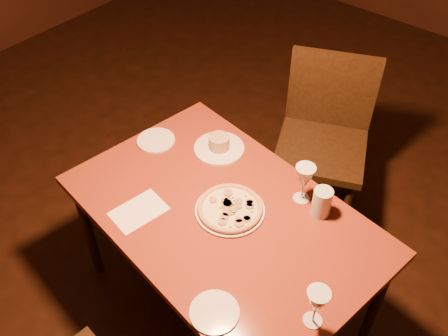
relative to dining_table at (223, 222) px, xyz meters
The scene contains 11 objects.
floor 0.66m from the dining_table, 96.48° to the right, with size 7.00×7.00×0.00m, color black.
dining_table is the anchor object (origin of this frame).
chair_far 0.88m from the dining_table, 91.79° to the left, with size 0.60×0.60×0.95m.
pizza_plate 0.08m from the dining_table, 54.60° to the left, with size 0.29×0.29×0.03m.
ramekin_saucer 0.40m from the dining_table, 132.59° to the left, with size 0.24×0.24×0.07m.
wine_glass_far 0.37m from the dining_table, 52.86° to the left, with size 0.08×0.08×0.18m, color #CC7655, non-canonical shape.
wine_glass_right 0.59m from the dining_table, 18.14° to the right, with size 0.08×0.08×0.17m, color #CC7655, non-canonical shape.
water_tumbler 0.42m from the dining_table, 39.30° to the left, with size 0.08×0.08×0.13m, color silver.
side_plate_left 0.55m from the dining_table, 165.33° to the left, with size 0.18×0.18×0.01m, color silver.
side_plate_near 0.46m from the dining_table, 53.90° to the right, with size 0.17×0.17×0.01m, color silver.
menu_card 0.35m from the dining_table, 141.18° to the right, with size 0.15×0.22×0.00m, color white.
Camera 1 is at (0.88, -0.86, 2.25)m, focal length 40.00 mm.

